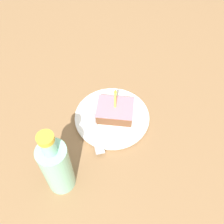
# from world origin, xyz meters

# --- Properties ---
(ground_plane) EXTENTS (2.40, 2.40, 0.04)m
(ground_plane) POSITION_xyz_m (0.00, 0.00, -0.02)
(ground_plane) COLOR olive
(ground_plane) RESTS_ON ground
(plate) EXTENTS (0.22, 0.22, 0.02)m
(plate) POSITION_xyz_m (0.03, 0.02, 0.01)
(plate) COLOR white
(plate) RESTS_ON ground_plane
(cake_slice) EXTENTS (0.08, 0.10, 0.11)m
(cake_slice) POSITION_xyz_m (0.02, 0.03, 0.03)
(cake_slice) COLOR brown
(cake_slice) RESTS_ON plate
(fork) EXTENTS (0.19, 0.08, 0.00)m
(fork) POSITION_xyz_m (0.07, -0.02, 0.02)
(fork) COLOR #B2B2B7
(fork) RESTS_ON plate
(bottle) EXTENTS (0.07, 0.07, 0.22)m
(bottle) POSITION_xyz_m (0.23, -0.08, 0.09)
(bottle) COLOR #8CD1B2
(bottle) RESTS_ON ground_plane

